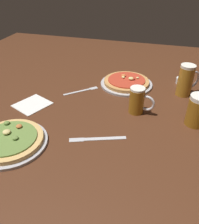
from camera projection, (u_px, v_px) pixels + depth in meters
ground_plane at (100, 118)px, 1.13m from camera, size 2.40×2.40×0.03m
pizza_plate_near at (10, 141)px, 0.94m from camera, size 0.30×0.30×0.05m
pizza_plate_far at (126, 82)px, 1.38m from camera, size 0.30×0.30×0.05m
beer_mug_dark at (186, 80)px, 1.25m from camera, size 0.12×0.11×0.17m
beer_mug_amber at (138, 101)px, 1.11m from camera, size 0.12×0.07×0.13m
beer_mug_pale at (198, 110)px, 1.02m from camera, size 0.12×0.11×0.14m
ramekin_sauce at (181, 81)px, 1.39m from camera, size 0.06×0.06×0.04m
napkin_folded at (32, 104)px, 1.20m from camera, size 0.20×0.20×0.01m
fork_left at (82, 91)px, 1.32m from camera, size 0.16×0.15×0.01m
knife_right at (97, 139)px, 0.97m from camera, size 0.23×0.10×0.01m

